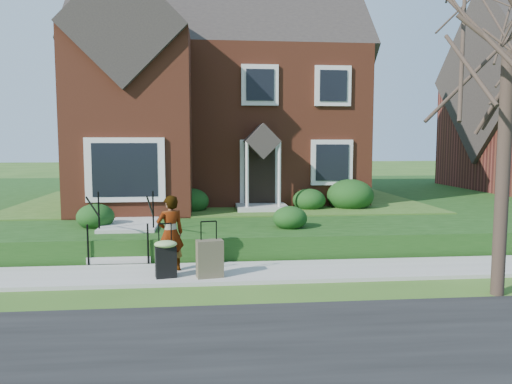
{
  "coord_description": "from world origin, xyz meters",
  "views": [
    {
      "loc": [
        -0.53,
        -10.25,
        2.78
      ],
      "look_at": [
        0.68,
        2.0,
        1.54
      ],
      "focal_mm": 35.0,
      "sensor_mm": 36.0,
      "label": 1
    }
  ],
  "objects": [
    {
      "name": "suitcase_olive",
      "position": [
        -0.49,
        -0.42,
        0.46
      ],
      "size": [
        0.56,
        0.38,
        1.13
      ],
      "rotation": [
        0.0,
        0.0,
        0.18
      ],
      "color": "brown",
      "rests_on": "sidewalk"
    },
    {
      "name": "main_house",
      "position": [
        -0.21,
        9.61,
        5.26
      ],
      "size": [
        10.4,
        10.2,
        9.4
      ],
      "color": "brown",
      "rests_on": "terrace"
    },
    {
      "name": "woman",
      "position": [
        -1.3,
        0.14,
        0.88
      ],
      "size": [
        0.68,
        0.57,
        1.6
      ],
      "primitive_type": "imported",
      "rotation": [
        0.0,
        0.0,
        3.52
      ],
      "color": "#999999",
      "rests_on": "sidewalk"
    },
    {
      "name": "walkway",
      "position": [
        -2.5,
        5.0,
        0.63
      ],
      "size": [
        1.2,
        6.0,
        0.06
      ],
      "primitive_type": "cube",
      "color": "#9E9B93",
      "rests_on": "terrace"
    },
    {
      "name": "terrace",
      "position": [
        4.0,
        10.9,
        0.3
      ],
      "size": [
        44.0,
        20.0,
        0.6
      ],
      "primitive_type": "cube",
      "color": "#16390F",
      "rests_on": "ground"
    },
    {
      "name": "foundation_shrubs",
      "position": [
        0.15,
        5.03,
        1.06
      ],
      "size": [
        9.81,
        4.71,
        1.07
      ],
      "color": "#133710",
      "rests_on": "terrace"
    },
    {
      "name": "suitcase_black",
      "position": [
        -1.36,
        -0.37,
        0.5
      ],
      "size": [
        0.52,
        0.45,
        1.09
      ],
      "rotation": [
        0.0,
        0.0,
        0.2
      ],
      "color": "black",
      "rests_on": "sidewalk"
    },
    {
      "name": "ground",
      "position": [
        0.0,
        0.0,
        0.0
      ],
      "size": [
        120.0,
        120.0,
        0.0
      ],
      "primitive_type": "plane",
      "color": "#2D5119",
      "rests_on": "ground"
    },
    {
      "name": "sidewalk",
      "position": [
        0.0,
        0.0,
        0.04
      ],
      "size": [
        60.0,
        1.6,
        0.08
      ],
      "primitive_type": "cube",
      "color": "#9E9B93",
      "rests_on": "ground"
    },
    {
      "name": "tree_verge",
      "position": [
        4.73,
        -1.85,
        4.76
      ],
      "size": [
        4.76,
        4.76,
        6.81
      ],
      "color": "#403026",
      "rests_on": "ground"
    },
    {
      "name": "front_steps",
      "position": [
        -2.5,
        1.84,
        0.47
      ],
      "size": [
        1.4,
        2.02,
        1.5
      ],
      "color": "#9E9B93",
      "rests_on": "ground"
    }
  ]
}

